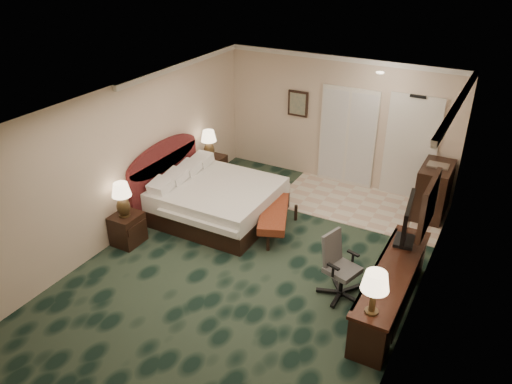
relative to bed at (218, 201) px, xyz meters
The scene contains 24 objects.
floor 1.82m from the bed, 40.80° to the right, with size 5.00×7.50×0.00m, color black.
ceiling 2.97m from the bed, 40.80° to the right, with size 5.00×7.50×0.00m, color white.
wall_back 3.09m from the bed, 62.26° to the left, with size 5.00×0.00×2.70m, color beige.
wall_front 5.21m from the bed, 74.59° to the right, with size 5.00×0.00×2.70m, color beige.
wall_left 1.93m from the bed, 134.33° to the right, with size 0.00×7.50×2.70m, color beige.
wall_right 4.16m from the bed, 16.89° to the right, with size 0.00×7.50×2.70m, color beige.
crown_molding 2.93m from the bed, 40.80° to the right, with size 5.00×7.50×0.10m, color silver, non-canonical shape.
tile_patch 2.86m from the bed, 37.47° to the left, with size 3.20×1.70×0.01m, color beige.
headboard 1.16m from the bed, behind, with size 0.12×2.00×1.40m, color #470F14, non-canonical shape.
entry_door 3.93m from the bed, 41.25° to the left, with size 1.02×0.06×2.18m, color silver.
closet_doors 3.09m from the bed, 57.68° to the left, with size 1.20×0.06×2.10m, color silver.
wall_art 2.88m from the bed, 79.81° to the left, with size 0.45×0.06×0.55m, color #526861.
wall_mirror 4.05m from the bed, ahead, with size 0.05×0.95×0.75m, color white.
bed is the anchor object (origin of this frame).
nightstand_near 1.76m from the bed, 120.82° to the right, with size 0.44×0.51×0.55m, color black.
nightstand_far 1.39m from the bed, 128.62° to the left, with size 0.51×0.58×0.63m, color black.
lamp_near 1.86m from the bed, 120.62° to the right, with size 0.33×0.33×0.62m, color black, non-canonical shape.
lamp_far 1.51m from the bed, 129.33° to the left, with size 0.32×0.32×0.60m, color black, non-canonical shape.
bed_bench 1.17m from the bed, ahead, with size 0.47×1.35×0.46m, color maroon.
desk 3.73m from the bed, 16.60° to the right, with size 0.53×2.44×0.70m, color black.
tv 3.61m from the bed, ahead, with size 0.08×0.90×0.70m, color black.
desk_lamp 4.17m from the bed, 30.15° to the right, with size 0.35×0.35×0.61m, color black, non-canonical shape.
desk_chair 3.06m from the bed, 20.93° to the right, with size 0.58×0.55×1.00m, color #5A5A5A, non-canonical shape.
minibar 4.08m from the bed, 29.84° to the left, with size 0.54×0.97×1.02m, color black.
Camera 1 is at (3.22, -5.74, 4.87)m, focal length 35.00 mm.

